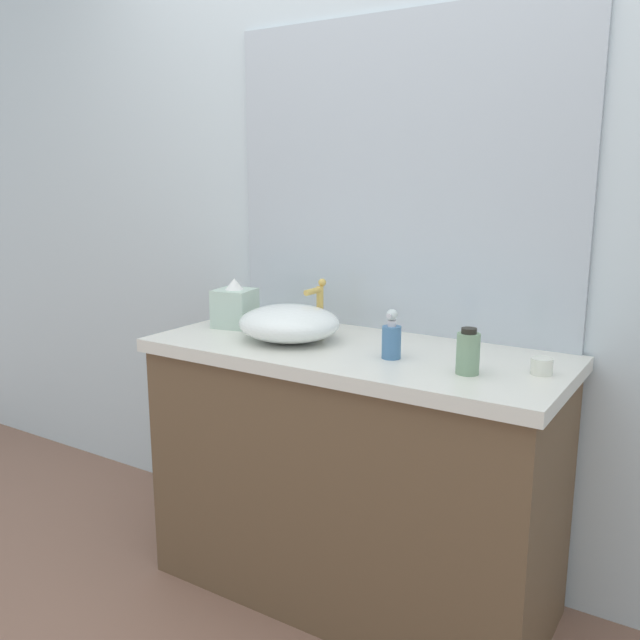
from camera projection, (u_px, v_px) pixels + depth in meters
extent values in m
cube|color=silver|center=(396.00, 206.00, 2.34)|extent=(6.00, 0.06, 2.60)
cube|color=brown|center=(352.00, 479.00, 2.24)|extent=(1.31, 0.54, 0.82)
cube|color=silver|center=(353.00, 354.00, 2.15)|extent=(1.35, 0.58, 0.04)
cube|color=#B2BCC6|center=(397.00, 178.00, 2.27)|extent=(1.28, 0.01, 1.06)
ellipsoid|color=white|center=(289.00, 323.00, 2.22)|extent=(0.34, 0.32, 0.12)
cylinder|color=#DAB254|center=(320.00, 308.00, 2.37)|extent=(0.03, 0.03, 0.16)
cylinder|color=#DAB254|center=(313.00, 291.00, 2.32)|extent=(0.02, 0.09, 0.02)
sphere|color=#DAB254|center=(322.00, 282.00, 2.37)|extent=(0.03, 0.03, 0.03)
cylinder|color=teal|center=(391.00, 342.00, 2.00)|extent=(0.06, 0.06, 0.10)
cylinder|color=silver|center=(392.00, 323.00, 1.99)|extent=(0.03, 0.03, 0.02)
sphere|color=silver|center=(392.00, 315.00, 1.99)|extent=(0.03, 0.03, 0.03)
cylinder|color=silver|center=(390.00, 315.00, 1.98)|extent=(0.02, 0.02, 0.02)
cylinder|color=gray|center=(468.00, 354.00, 1.84)|extent=(0.06, 0.06, 0.11)
cylinder|color=black|center=(469.00, 331.00, 1.83)|extent=(0.04, 0.04, 0.02)
cube|color=#B2CBBA|center=(235.00, 308.00, 2.43)|extent=(0.15, 0.15, 0.14)
cone|color=white|center=(234.00, 285.00, 2.41)|extent=(0.07, 0.07, 0.04)
cylinder|color=silver|center=(542.00, 366.00, 1.84)|extent=(0.06, 0.06, 0.05)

